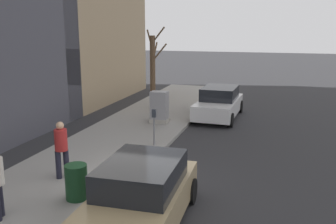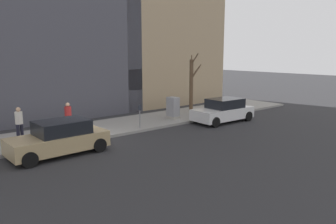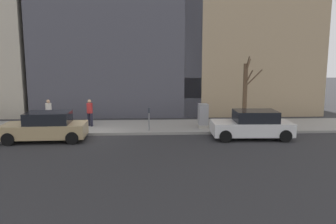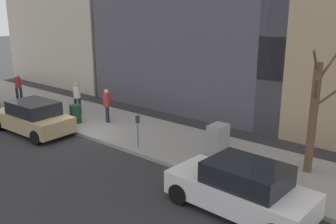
{
  "view_description": "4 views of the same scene",
  "coord_description": "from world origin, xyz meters",
  "views": [
    {
      "loc": [
        -3.81,
        9.03,
        4.39
      ],
      "look_at": [
        -0.12,
        -3.32,
        1.46
      ],
      "focal_mm": 40.0,
      "sensor_mm": 36.0,
      "label": 1
    },
    {
      "loc": [
        -14.85,
        7.17,
        4.45
      ],
      "look_at": [
        0.16,
        -5.34,
        0.91
      ],
      "focal_mm": 35.0,
      "sensor_mm": 36.0,
      "label": 2
    },
    {
      "loc": [
        -18.05,
        -3.61,
        4.17
      ],
      "look_at": [
        0.94,
        -4.57,
        1.16
      ],
      "focal_mm": 35.0,
      "sensor_mm": 36.0,
      "label": 3
    },
    {
      "loc": [
        -9.75,
        -13.59,
        5.71
      ],
      "look_at": [
        1.84,
        -3.88,
        1.43
      ],
      "focal_mm": 40.0,
      "sensor_mm": 36.0,
      "label": 4
    }
  ],
  "objects": [
    {
      "name": "ground_plane",
      "position": [
        0.0,
        0.0,
        0.0
      ],
      "size": [
        120.0,
        120.0,
        0.0
      ],
      "primitive_type": "plane",
      "color": "#2B2B2D"
    },
    {
      "name": "sidewalk",
      "position": [
        2.0,
        0.0,
        0.07
      ],
      "size": [
        4.0,
        36.0,
        0.15
      ],
      "primitive_type": "cube",
      "color": "gray",
      "rests_on": "ground"
    },
    {
      "name": "parked_car_white",
      "position": [
        -1.05,
        -9.01,
        0.74
      ],
      "size": [
        2.04,
        4.26,
        1.52
      ],
      "rotation": [
        0.0,
        0.0,
        -0.03
      ],
      "color": "white",
      "rests_on": "ground"
    },
    {
      "name": "parked_car_tan",
      "position": [
        -1.04,
        1.91,
        0.74
      ],
      "size": [
        2.04,
        4.26,
        1.52
      ],
      "rotation": [
        0.0,
        0.0,
        0.03
      ],
      "color": "tan",
      "rests_on": "ground"
    },
    {
      "name": "parking_meter",
      "position": [
        0.45,
        -3.45,
        0.98
      ],
      "size": [
        0.14,
        0.1,
        1.35
      ],
      "color": "slate",
      "rests_on": "sidewalk"
    },
    {
      "name": "utility_box",
      "position": [
        1.3,
        -6.71,
        0.85
      ],
      "size": [
        0.83,
        0.61,
        1.43
      ],
      "color": "#A8A399",
      "rests_on": "sidewalk"
    },
    {
      "name": "bare_tree",
      "position": [
        2.59,
        -9.63,
        2.19
      ],
      "size": [
        1.19,
        1.26,
        4.28
      ],
      "color": "brown",
      "rests_on": "sidewalk"
    },
    {
      "name": "trash_bin",
      "position": [
        0.9,
        1.3,
        0.6
      ],
      "size": [
        0.56,
        0.56,
        0.9
      ],
      "primitive_type": "cylinder",
      "color": "#14381E",
      "rests_on": "sidewalk"
    },
    {
      "name": "pedestrian_near_meter",
      "position": [
        2.0,
        0.19,
        1.09
      ],
      "size": [
        0.36,
        0.36,
        1.66
      ],
      "rotation": [
        0.0,
        0.0,
        0.99
      ],
      "color": "#1E1E2D",
      "rests_on": "sidewalk"
    },
    {
      "name": "pedestrian_midblock",
      "position": [
        2.08,
        2.69,
        1.09
      ],
      "size": [
        0.36,
        0.37,
        1.66
      ],
      "rotation": [
        0.0,
        0.0,
        5.17
      ],
      "color": "#1E1E2D",
      "rests_on": "sidewalk"
    }
  ]
}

